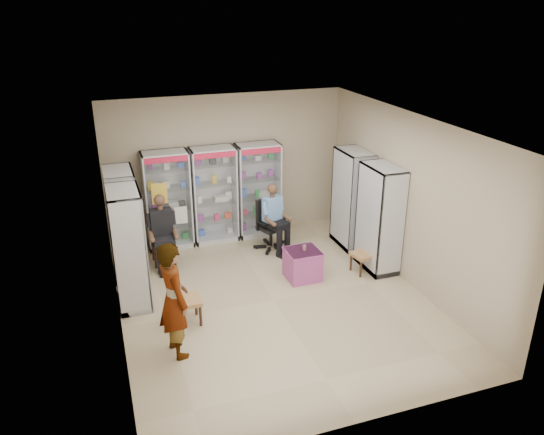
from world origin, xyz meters
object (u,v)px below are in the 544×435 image
object	(u,v)px
cabinet_back_right	(258,190)
pink_trunk	(303,264)
standing_man	(174,300)
woven_stool_a	(363,263)
cabinet_left_near	(129,249)
seated_shopkeeper	(272,219)
cabinet_back_left	(168,200)
office_chair	(271,225)
cabinet_left_far	(124,223)
cabinet_right_far	(352,199)
cabinet_right_near	(379,219)
wooden_chair	(163,241)
cabinet_back_mid	(214,195)
woven_stool_b	(188,310)

from	to	relation	value
cabinet_back_right	pink_trunk	xyz separation A→B (m)	(0.15, -2.17, -0.72)
cabinet_back_right	standing_man	world-z (taller)	cabinet_back_right
cabinet_back_right	woven_stool_a	xyz separation A→B (m)	(1.30, -2.31, -0.81)
cabinet_left_near	seated_shopkeeper	size ratio (longest dim) A/B	1.52
cabinet_back_left	cabinet_back_right	bearing A→B (deg)	0.00
standing_man	seated_shopkeeper	bearing A→B (deg)	-54.03
woven_stool_a	cabinet_back_right	bearing A→B (deg)	119.37
cabinet_back_left	standing_man	xyz separation A→B (m)	(-0.48, -3.63, -0.13)
cabinet_left_near	office_chair	distance (m)	3.14
cabinet_left_far	standing_man	world-z (taller)	cabinet_left_far
cabinet_right_far	seated_shopkeeper	xyz separation A→B (m)	(-1.62, 0.29, -0.34)
cabinet_right_far	woven_stool_a	distance (m)	1.47
cabinet_back_left	standing_man	distance (m)	3.66
cabinet_left_far	pink_trunk	world-z (taller)	cabinet_left_far
cabinet_back_left	cabinet_right_far	world-z (taller)	same
cabinet_back_left	seated_shopkeeper	bearing A→B (deg)	-23.69
cabinet_back_right	cabinet_left_far	world-z (taller)	same
cabinet_back_right	cabinet_right_far	size ratio (longest dim) A/B	1.00
cabinet_right_near	cabinet_left_near	world-z (taller)	same
wooden_chair	office_chair	size ratio (longest dim) A/B	0.91
cabinet_right_near	woven_stool_a	size ratio (longest dim) A/B	5.25
cabinet_back_mid	standing_man	xyz separation A→B (m)	(-1.43, -3.63, -0.13)
cabinet_right_near	wooden_chair	size ratio (longest dim) A/B	2.13
cabinet_left_far	woven_stool_b	bearing A→B (deg)	20.46
wooden_chair	woven_stool_a	size ratio (longest dim) A/B	2.47
seated_shopkeeper	woven_stool_b	distance (m)	2.99
cabinet_right_far	woven_stool_b	bearing A→B (deg)	115.56
cabinet_back_left	cabinet_left_near	xyz separation A→B (m)	(-0.93, -2.03, 0.00)
cabinet_right_far	office_chair	xyz separation A→B (m)	(-1.62, 0.34, -0.48)
cabinet_back_right	standing_man	bearing A→B (deg)	-123.27
cabinet_back_mid	cabinet_left_near	size ratio (longest dim) A/B	1.00
cabinet_back_mid	pink_trunk	bearing A→B (deg)	-63.04
cabinet_back_mid	woven_stool_a	size ratio (longest dim) A/B	5.25
wooden_chair	seated_shopkeeper	xyz separation A→B (m)	(2.16, -0.11, 0.19)
cabinet_back_left	cabinet_left_near	size ratio (longest dim) A/B	1.00
cabinet_right_far	pink_trunk	distance (m)	1.94
office_chair	pink_trunk	world-z (taller)	office_chair
cabinet_left_far	cabinet_left_near	distance (m)	1.10
cabinet_back_mid	cabinet_right_far	world-z (taller)	same
cabinet_back_left	seated_shopkeeper	xyz separation A→B (m)	(1.91, -0.84, -0.34)
cabinet_back_right	wooden_chair	xyz separation A→B (m)	(-2.15, -0.73, -0.53)
cabinet_left_far	pink_trunk	size ratio (longest dim) A/B	3.47
seated_shopkeeper	cabinet_left_near	bearing A→B (deg)	-178.73
cabinet_back_left	office_chair	distance (m)	2.13
cabinet_back_left	cabinet_back_right	size ratio (longest dim) A/B	1.00
seated_shopkeeper	woven_stool_a	xyz separation A→B (m)	(1.29, -1.47, -0.47)
cabinet_left_near	woven_stool_a	bearing A→B (deg)	86.12
cabinet_back_right	standing_man	size ratio (longest dim) A/B	1.15
cabinet_back_mid	woven_stool_a	xyz separation A→B (m)	(2.25, -2.31, -0.81)
office_chair	cabinet_right_far	bearing A→B (deg)	-33.33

